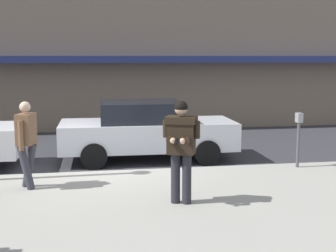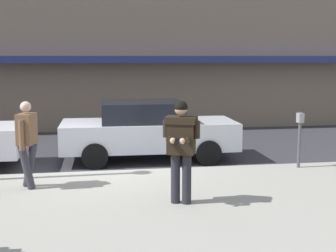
% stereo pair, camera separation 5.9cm
% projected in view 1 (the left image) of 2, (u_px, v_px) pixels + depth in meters
% --- Properties ---
extents(ground_plane, '(80.00, 80.00, 0.00)m').
position_uv_depth(ground_plane, '(99.00, 175.00, 10.72)').
color(ground_plane, '#333338').
extents(sidewalk, '(32.00, 5.30, 0.14)m').
position_uv_depth(sidewalk, '(161.00, 209.00, 8.10)').
color(sidewalk, '#99968E').
rests_on(sidewalk, ground).
extents(curb_paint_line, '(28.00, 0.12, 0.01)m').
position_uv_depth(curb_paint_line, '(142.00, 172.00, 10.93)').
color(curb_paint_line, silver).
rests_on(curb_paint_line, ground).
extents(parked_sedan_mid, '(4.54, 2.00, 1.54)m').
position_uv_depth(parked_sedan_mid, '(146.00, 130.00, 12.19)').
color(parked_sedan_mid, silver).
rests_on(parked_sedan_mid, ground).
extents(man_texting_on_phone, '(0.61, 0.65, 1.81)m').
position_uv_depth(man_texting_on_phone, '(181.00, 141.00, 8.02)').
color(man_texting_on_phone, '#23232B').
rests_on(man_texting_on_phone, sidewalk).
extents(pedestrian_dark_coat, '(0.40, 0.58, 1.70)m').
position_uv_depth(pedestrian_dark_coat, '(26.00, 139.00, 9.01)').
color(pedestrian_dark_coat, '#33333D').
rests_on(pedestrian_dark_coat, sidewalk).
extents(parking_meter, '(0.12, 0.18, 1.27)m').
position_uv_depth(parking_meter, '(299.00, 132.00, 10.75)').
color(parking_meter, '#4C4C51').
rests_on(parking_meter, sidewalk).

